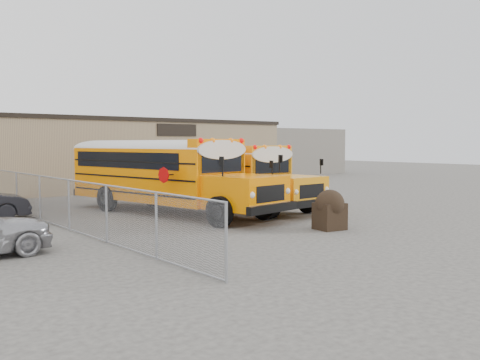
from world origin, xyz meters
TOP-DOWN VIEW (x-y plane):
  - ground at (0.00, 0.00)m, footprint 120.00×120.00m
  - warehouse at (-0.00, 19.99)m, footprint 30.20×10.20m
  - chainlink_fence at (-6.00, 3.00)m, footprint 0.07×18.07m
  - distant_building_right at (24.00, 24.00)m, footprint 10.00×8.00m
  - school_bus_left at (-2.16, 11.66)m, footprint 4.54×11.43m
  - school_bus_right at (1.99, 11.30)m, footprint 3.19×10.33m
  - tarp_bundle at (1.26, -2.55)m, footprint 1.06×1.04m

SIDE VIEW (x-z plane):
  - ground at x=0.00m, z-range 0.00..0.00m
  - tarp_bundle at x=1.26m, z-range 0.02..1.44m
  - chainlink_fence at x=-6.00m, z-range 0.00..1.80m
  - school_bus_right at x=1.99m, z-range 0.23..3.22m
  - school_bus_left at x=-2.16m, z-range 0.26..3.51m
  - distant_building_right at x=24.00m, z-range 0.00..4.40m
  - warehouse at x=0.00m, z-range 0.04..4.71m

